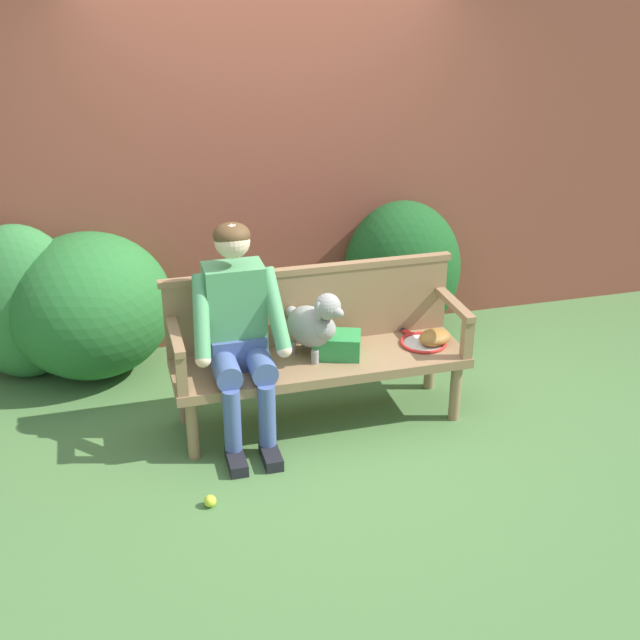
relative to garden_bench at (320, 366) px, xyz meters
The scene contains 15 objects.
ground_plane 0.38m from the garden_bench, ahead, with size 40.00×40.00×0.00m, color #4C753D.
brick_garden_fence 1.64m from the garden_bench, 90.00° to the left, with size 8.00×0.30×2.41m, color brown.
hedge_bush_mid_left 1.67m from the garden_bench, 142.12° to the left, with size 1.09×1.04×0.99m, color #286B2D.
hedge_bush_far_right 2.06m from the garden_bench, 148.32° to the left, with size 0.80×0.55×1.08m, color #337538.
hedge_bush_far_left 1.42m from the garden_bench, 49.27° to the left, with size 0.86×0.79×1.02m, color #194C1E.
garden_bench is the anchor object (origin of this frame).
bench_backrest 0.39m from the garden_bench, 90.00° to the left, with size 1.82×0.06×0.50m.
bench_armrest_left_end 0.89m from the garden_bench, behind, with size 0.06×0.53×0.28m.
bench_armrest_right_end 0.89m from the garden_bench, ahead, with size 0.06×0.53×0.28m.
person_seated 0.59m from the garden_bench, behind, with size 0.56×0.67×1.30m.
dog_on_bench 0.28m from the garden_bench, 145.45° to the left, with size 0.34×0.42×0.44m.
tennis_racket 0.66m from the garden_bench, ahead, with size 0.36×0.58×0.03m.
baseball_glove 0.74m from the garden_bench, ahead, with size 0.22×0.17×0.09m, color #9E6B2D.
sports_bag 0.16m from the garden_bench, ahead, with size 0.28×0.20×0.14m, color #2D8E42.
tennis_ball 1.10m from the garden_bench, 139.03° to the right, with size 0.07×0.07×0.07m, color #CCDB33.
Camera 1 is at (-1.17, -4.28, 2.73)m, focal length 46.66 mm.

